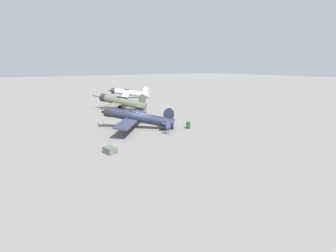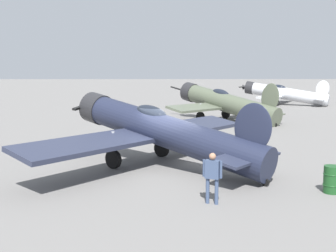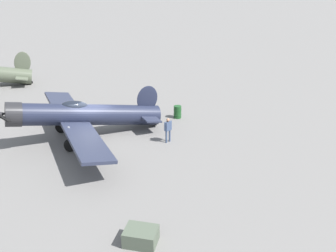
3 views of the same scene
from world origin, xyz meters
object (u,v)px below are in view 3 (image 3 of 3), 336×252
equipment_crate (141,236)px  fuel_drum (177,112)px  airplane_foreground (82,115)px  ground_crew_mechanic (168,128)px

equipment_crate → fuel_drum: fuel_drum is taller
equipment_crate → airplane_foreground: bearing=138.1°
ground_crew_mechanic → equipment_crate: (2.93, -9.02, -0.65)m
airplane_foreground → ground_crew_mechanic: 5.54m
airplane_foreground → fuel_drum: (4.11, 5.89, -1.12)m
airplane_foreground → equipment_crate: airplane_foreground is taller
ground_crew_mechanic → equipment_crate: bearing=131.0°
ground_crew_mechanic → fuel_drum: ground_crew_mechanic is taller
airplane_foreground → equipment_crate: (8.16, -7.32, -1.27)m
airplane_foreground → ground_crew_mechanic: (5.24, 1.70, -0.61)m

